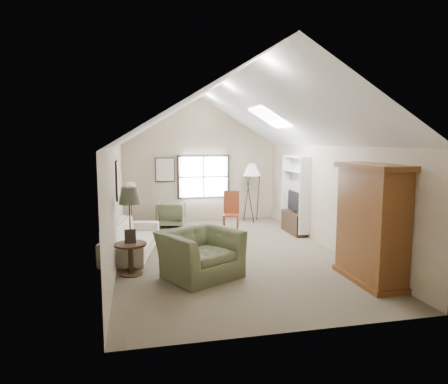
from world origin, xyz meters
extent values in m
cube|color=#6C604D|center=(0.00, 0.00, 0.00)|extent=(5.00, 8.00, 0.01)
cube|color=#BAA88C|center=(0.00, 4.00, 1.25)|extent=(5.00, 0.01, 2.50)
cube|color=#BAA88C|center=(0.00, -4.00, 1.25)|extent=(5.00, 0.01, 2.50)
cube|color=#BAA88C|center=(-2.50, 0.00, 1.25)|extent=(0.01, 8.00, 2.50)
cube|color=#BAA88C|center=(2.50, 0.00, 1.25)|extent=(0.01, 8.00, 2.50)
cube|color=black|center=(0.10, 3.96, 1.45)|extent=(1.72, 0.08, 1.42)
cube|color=black|center=(-2.47, 0.30, 1.75)|extent=(0.68, 0.04, 0.88)
cube|color=black|center=(-1.15, 3.97, 1.70)|extent=(0.62, 0.04, 0.78)
cube|color=brown|center=(2.18, -2.40, 1.10)|extent=(0.60, 1.50, 2.20)
cube|color=white|center=(2.34, 1.60, 1.15)|extent=(0.32, 1.30, 2.10)
cube|color=#382316|center=(2.32, 1.60, 0.30)|extent=(0.34, 1.18, 0.60)
cube|color=black|center=(2.32, 1.60, 0.92)|extent=(0.05, 0.90, 0.55)
imported|color=beige|center=(-2.20, 0.54, 0.37)|extent=(1.42, 2.64, 0.73)
imported|color=#565C40|center=(-0.89, -1.47, 0.45)|extent=(1.80, 1.73, 0.90)
imported|color=#60694A|center=(-1.04, 3.29, 0.39)|extent=(0.99, 1.01, 0.77)
cube|color=#352015|center=(-0.61, -0.77, 0.21)|extent=(0.94, 0.73, 0.42)
imported|color=#341C15|center=(-0.61, -0.77, 0.45)|extent=(0.26, 0.26, 0.05)
cylinder|color=#372816|center=(-2.20, -1.06, 0.31)|extent=(0.73, 0.73, 0.63)
cube|color=brown|center=(0.60, 2.19, 0.59)|extent=(0.57, 0.57, 1.17)
camera|label=1|loc=(-2.05, -8.89, 2.63)|focal=32.00mm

